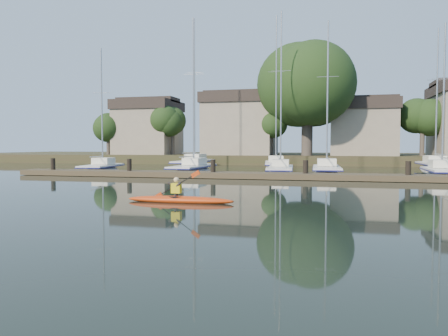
% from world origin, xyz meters
% --- Properties ---
extents(ground, '(160.00, 160.00, 0.00)m').
position_xyz_m(ground, '(0.00, 0.00, 0.00)').
color(ground, black).
rests_on(ground, ground).
extents(kayak, '(4.14, 0.85, 1.32)m').
position_xyz_m(kayak, '(-0.98, 1.68, 0.16)').
color(kayak, '#B9350E').
rests_on(kayak, ground).
extents(dock, '(34.00, 2.00, 1.80)m').
position_xyz_m(dock, '(0.00, 14.00, 0.20)').
color(dock, '#493E29').
rests_on(dock, ground).
extents(sailboat_0, '(2.98, 7.22, 11.11)m').
position_xyz_m(sailboat_0, '(-13.40, 18.10, -0.18)').
color(sailboat_0, silver).
rests_on(sailboat_0, ground).
extents(sailboat_1, '(2.25, 8.12, 13.18)m').
position_xyz_m(sailboat_1, '(-5.91, 18.71, -0.18)').
color(sailboat_1, silver).
rests_on(sailboat_1, ground).
extents(sailboat_2, '(2.45, 8.07, 13.16)m').
position_xyz_m(sailboat_2, '(0.90, 18.80, -0.16)').
color(sailboat_2, silver).
rests_on(sailboat_2, ground).
extents(sailboat_3, '(2.26, 7.74, 12.38)m').
position_xyz_m(sailboat_3, '(4.25, 18.99, -0.18)').
color(sailboat_3, silver).
rests_on(sailboat_3, ground).
extents(sailboat_4, '(2.28, 6.82, 11.48)m').
position_xyz_m(sailboat_4, '(11.78, 17.97, -0.19)').
color(sailboat_4, silver).
rests_on(sailboat_4, ground).
extents(sailboat_5, '(2.26, 9.60, 15.89)m').
position_xyz_m(sailboat_5, '(-8.54, 27.29, -0.20)').
color(sailboat_5, silver).
rests_on(sailboat_5, ground).
extents(sailboat_6, '(3.34, 9.79, 15.27)m').
position_xyz_m(sailboat_6, '(-0.40, 26.67, -0.18)').
color(sailboat_6, silver).
rests_on(sailboat_6, ground).
extents(sailboat_7, '(2.28, 8.34, 13.41)m').
position_xyz_m(sailboat_7, '(13.28, 26.78, -0.20)').
color(sailboat_7, silver).
rests_on(sailboat_7, ground).
extents(shore, '(90.00, 25.25, 12.75)m').
position_xyz_m(shore, '(1.61, 40.29, 3.23)').
color(shore, '#30381C').
rests_on(shore, ground).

